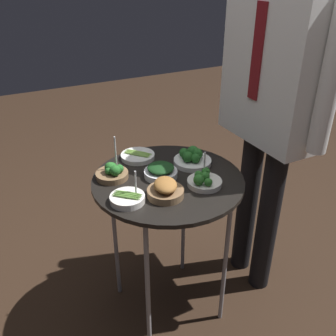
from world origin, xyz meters
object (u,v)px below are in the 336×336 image
(serving_cart, at_px, (168,191))
(bowl_broccoli_back_right, at_px, (112,172))
(bowl_broccoli_front_center, at_px, (204,180))
(bowl_roast_back_left, at_px, (165,190))
(waiter_figure, at_px, (275,87))
(bowl_broccoli_mid_right, at_px, (192,158))
(bowl_asparagus_near_rim, at_px, (138,156))
(bowl_asparagus_far_rim, at_px, (127,198))
(bowl_spinach_front_left, at_px, (161,171))

(serving_cart, relative_size, bowl_broccoli_back_right, 4.33)
(bowl_broccoli_front_center, distance_m, bowl_roast_back_left, 0.17)
(bowl_roast_back_left, xyz_separation_m, waiter_figure, (-0.10, 0.58, 0.29))
(bowl_broccoli_front_center, distance_m, bowl_broccoli_mid_right, 0.19)
(serving_cart, relative_size, bowl_broccoli_mid_right, 4.45)
(bowl_roast_back_left, relative_size, bowl_asparagus_near_rim, 0.92)
(bowl_broccoli_mid_right, distance_m, bowl_roast_back_left, 0.29)
(bowl_asparagus_far_rim, relative_size, bowl_roast_back_left, 0.93)
(bowl_broccoli_front_center, height_order, waiter_figure, waiter_figure)
(bowl_spinach_front_left, relative_size, bowl_broccoli_back_right, 0.82)
(serving_cart, bearing_deg, bowl_asparagus_near_rim, -169.94)
(serving_cart, xyz_separation_m, bowl_spinach_front_left, (-0.03, -0.02, 0.09))
(bowl_spinach_front_left, bearing_deg, bowl_asparagus_far_rim, -60.07)
(bowl_broccoli_mid_right, xyz_separation_m, bowl_asparagus_near_rim, (-0.16, -0.20, -0.02))
(serving_cart, relative_size, bowl_broccoli_front_center, 5.31)
(bowl_spinach_front_left, height_order, bowl_broccoli_mid_right, bowl_broccoli_mid_right)
(bowl_broccoli_mid_right, relative_size, bowl_broccoli_back_right, 0.97)
(bowl_spinach_front_left, distance_m, bowl_asparagus_near_rim, 0.20)
(serving_cart, distance_m, bowl_asparagus_near_rim, 0.24)
(bowl_spinach_front_left, height_order, bowl_broccoli_back_right, bowl_broccoli_back_right)
(serving_cart, height_order, bowl_asparagus_near_rim, bowl_asparagus_near_rim)
(bowl_asparagus_near_rim, bearing_deg, bowl_roast_back_left, -5.02)
(bowl_asparagus_near_rim, xyz_separation_m, bowl_broccoli_back_right, (0.12, -0.16, 0.02))
(serving_cart, height_order, bowl_asparagus_far_rim, bowl_asparagus_far_rim)
(bowl_asparagus_near_rim, bearing_deg, bowl_broccoli_front_center, 23.02)
(bowl_broccoli_back_right, bearing_deg, bowl_broccoli_front_center, 54.18)
(bowl_spinach_front_left, height_order, bowl_asparagus_near_rim, bowl_spinach_front_left)
(bowl_broccoli_back_right, relative_size, waiter_figure, 0.10)
(bowl_broccoli_back_right, bearing_deg, bowl_spinach_front_left, 66.58)
(bowl_broccoli_mid_right, bearing_deg, bowl_broccoli_front_center, -15.89)
(bowl_asparagus_far_rim, relative_size, bowl_broccoli_back_right, 0.77)
(serving_cart, height_order, bowl_broccoli_front_center, bowl_broccoli_front_center)
(bowl_spinach_front_left, relative_size, bowl_roast_back_left, 0.99)
(bowl_asparagus_far_rim, xyz_separation_m, waiter_figure, (-0.07, 0.72, 0.31))
(waiter_figure, bearing_deg, bowl_roast_back_left, -79.93)
(serving_cart, height_order, bowl_spinach_front_left, bowl_spinach_front_left)
(bowl_broccoli_back_right, bearing_deg, bowl_broccoli_mid_right, 83.22)
(serving_cart, relative_size, bowl_asparagus_near_rim, 4.84)
(bowl_broccoli_back_right, bearing_deg, bowl_asparagus_far_rim, -3.17)
(bowl_asparagus_far_rim, bearing_deg, bowl_asparagus_near_rim, 150.64)
(bowl_roast_back_left, xyz_separation_m, bowl_asparagus_near_rim, (-0.34, 0.03, -0.02))
(bowl_asparagus_near_rim, relative_size, bowl_broccoli_back_right, 0.90)
(bowl_asparagus_near_rim, bearing_deg, bowl_asparagus_far_rim, -29.36)
(bowl_broccoli_front_center, xyz_separation_m, bowl_roast_back_left, (0.00, -0.17, 0.01))
(waiter_figure, bearing_deg, bowl_spinach_front_left, -94.46)
(bowl_asparagus_far_rim, xyz_separation_m, bowl_asparagus_near_rim, (-0.31, 0.17, -0.00))
(bowl_spinach_front_left, height_order, bowl_roast_back_left, bowl_roast_back_left)
(bowl_broccoli_mid_right, height_order, bowl_asparagus_near_rim, bowl_broccoli_mid_right)
(bowl_broccoli_front_center, xyz_separation_m, bowl_asparagus_near_rim, (-0.34, -0.14, -0.01))
(bowl_broccoli_mid_right, bearing_deg, bowl_spinach_front_left, -77.96)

